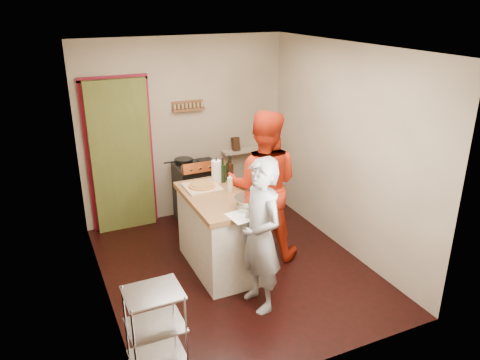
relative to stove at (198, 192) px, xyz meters
name	(u,v)px	position (x,y,z in m)	size (l,w,h in m)	color
floor	(235,268)	(-0.05, -1.42, -0.45)	(3.50, 3.50, 0.00)	black
back_wall	(141,146)	(-0.69, 0.36, 0.68)	(3.00, 0.44, 2.60)	tan
left_wall	(96,189)	(-1.55, -1.42, 0.85)	(0.04, 3.50, 2.60)	tan
right_wall	(345,151)	(1.45, -1.42, 0.85)	(0.04, 3.50, 2.60)	tan
ceiling	(234,46)	(-0.05, -1.42, 2.16)	(3.00, 3.50, 0.02)	white
stove	(198,192)	(0.00, 0.00, 0.00)	(0.60, 0.63, 1.00)	black
wire_shelving	(155,326)	(-1.33, -2.62, -0.01)	(0.48, 0.40, 0.80)	silver
island	(221,230)	(-0.18, -1.32, 0.05)	(0.74, 1.39, 1.26)	beige
person_stripe	(261,236)	(-0.10, -2.19, 0.38)	(0.60, 0.40, 1.65)	#A7A7AB
person_red	(263,186)	(0.42, -1.23, 0.48)	(0.91, 0.71, 1.86)	#AC220B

